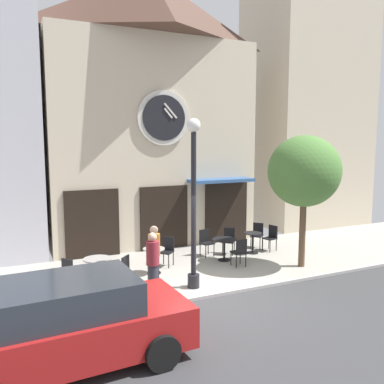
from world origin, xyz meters
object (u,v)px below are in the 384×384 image
(street_tree, at_px, (304,172))
(cafe_table_near_curb, at_px, (98,265))
(cafe_chair_corner, at_px, (240,250))
(pedestrian_orange, at_px, (154,255))
(pedestrian_maroon, at_px, (153,264))
(cafe_chair_curbside, at_px, (206,240))
(cafe_chair_outer, at_px, (122,269))
(cafe_chair_left_end, at_px, (229,239))
(cafe_chair_facing_wall, at_px, (70,272))
(cafe_chair_facing_street, at_px, (257,233))
(cafe_table_center, at_px, (253,240))
(cafe_chair_near_lamp, at_px, (271,236))
(street_lamp, at_px, (194,204))
(cafe_table_leftmost, at_px, (154,256))
(cafe_chair_near_tree, at_px, (167,249))
(cafe_table_center_right, at_px, (224,244))
(parked_car_red, at_px, (66,324))

(street_tree, xyz_separation_m, cafe_table_near_curb, (-6.14, 1.12, -2.45))
(cafe_chair_corner, height_order, pedestrian_orange, pedestrian_orange)
(street_tree, xyz_separation_m, cafe_chair_corner, (-1.80, 0.75, -2.45))
(pedestrian_maroon, bearing_deg, cafe_chair_curbside, 44.00)
(cafe_chair_outer, relative_size, pedestrian_maroon, 0.54)
(cafe_chair_left_end, bearing_deg, cafe_chair_facing_wall, -165.94)
(cafe_chair_curbside, bearing_deg, cafe_chair_facing_street, 4.50)
(cafe_table_center, height_order, cafe_chair_near_lamp, cafe_chair_near_lamp)
(street_lamp, height_order, cafe_chair_left_end, street_lamp)
(cafe_chair_corner, bearing_deg, street_lamp, -154.09)
(cafe_table_center, distance_m, pedestrian_orange, 4.55)
(cafe_chair_outer, bearing_deg, cafe_table_leftmost, 35.12)
(cafe_chair_near_tree, relative_size, pedestrian_orange, 0.54)
(cafe_chair_outer, relative_size, cafe_chair_left_end, 1.00)
(pedestrian_orange, bearing_deg, cafe_chair_facing_wall, 165.49)
(cafe_table_center_right, xyz_separation_m, cafe_chair_left_end, (0.56, 0.65, -0.01))
(cafe_chair_near_tree, relative_size, cafe_chair_corner, 1.00)
(cafe_chair_near_tree, bearing_deg, cafe_table_center_right, -9.18)
(cafe_chair_left_end, bearing_deg, cafe_table_center_right, -130.40)
(cafe_table_leftmost, height_order, cafe_chair_near_lamp, cafe_chair_near_lamp)
(street_lamp, relative_size, cafe_chair_near_tree, 5.00)
(pedestrian_maroon, distance_m, parked_car_red, 3.33)
(street_lamp, xyz_separation_m, cafe_chair_outer, (-1.76, 0.71, -1.75))
(cafe_table_center_right, xyz_separation_m, cafe_chair_curbside, (-0.29, 0.78, -0.01))
(street_lamp, distance_m, cafe_chair_outer, 2.58)
(cafe_table_leftmost, relative_size, cafe_chair_corner, 0.85)
(cafe_table_near_curb, bearing_deg, pedestrian_maroon, -56.42)
(street_tree, xyz_separation_m, cafe_table_center, (-0.56, 1.90, -2.50))
(cafe_table_leftmost, height_order, cafe_chair_near_tree, cafe_chair_near_tree)
(cafe_table_center_right, bearing_deg, cafe_chair_outer, -163.58)
(cafe_chair_facing_street, relative_size, pedestrian_orange, 0.54)
(cafe_chair_left_end, bearing_deg, cafe_table_leftmost, -163.44)
(street_lamp, relative_size, cafe_table_center_right, 5.63)
(cafe_chair_near_lamp, distance_m, parked_car_red, 9.05)
(street_tree, relative_size, cafe_chair_near_tree, 4.55)
(cafe_chair_near_lamp, height_order, parked_car_red, parked_car_red)
(cafe_chair_facing_street, height_order, cafe_chair_near_lamp, same)
(cafe_chair_curbside, xyz_separation_m, cafe_chair_outer, (-3.42, -1.87, 0.00))
(cafe_table_leftmost, height_order, cafe_chair_corner, cafe_chair_corner)
(cafe_table_center, distance_m, cafe_chair_near_tree, 3.24)
(cafe_chair_near_lamp, bearing_deg, parked_car_red, -148.61)
(cafe_chair_facing_street, relative_size, cafe_chair_near_lamp, 1.00)
(cafe_table_center, height_order, parked_car_red, parked_car_red)
(cafe_table_near_curb, height_order, cafe_table_center_right, cafe_table_center_right)
(street_tree, distance_m, parked_car_red, 8.29)
(cafe_chair_near_tree, distance_m, cafe_chair_corner, 2.28)
(cafe_table_center, bearing_deg, cafe_table_center_right, -165.25)
(cafe_chair_near_lamp, bearing_deg, cafe_table_near_curb, -172.68)
(cafe_chair_near_tree, distance_m, parked_car_red, 5.93)
(cafe_chair_curbside, bearing_deg, cafe_table_leftmost, -155.08)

